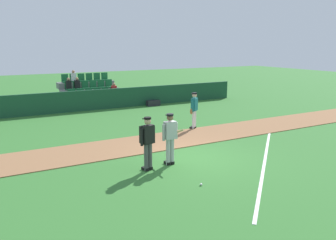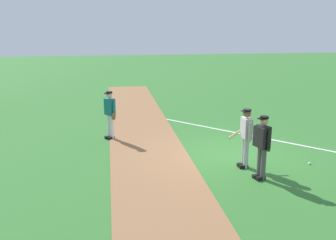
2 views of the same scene
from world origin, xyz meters
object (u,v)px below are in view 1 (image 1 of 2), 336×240
batter_grey_jersey (170,137)px  umpire_home_plate (147,140)px  baseball (201,184)px  runner_teal_jersey (194,109)px  equipment_bag (153,103)px

batter_grey_jersey → umpire_home_plate: same height
batter_grey_jersey → baseball: (-0.10, -2.02, -0.93)m
umpire_home_plate → runner_teal_jersey: same height
batter_grey_jersey → umpire_home_plate: size_ratio=1.00×
equipment_bag → baseball: bearing=-110.6°
batter_grey_jersey → baseball: size_ratio=23.78×
batter_grey_jersey → runner_teal_jersey: bearing=48.0°
baseball → equipment_bag: (4.74, 12.59, 0.14)m
batter_grey_jersey → umpire_home_plate: (-0.90, -0.12, 0.03)m
baseball → batter_grey_jersey: bearing=87.1°
runner_teal_jersey → baseball: runner_teal_jersey is taller
equipment_bag → batter_grey_jersey: bearing=-113.7°
umpire_home_plate → baseball: 2.27m
runner_teal_jersey → batter_grey_jersey: bearing=-132.0°
baseball → equipment_bag: equipment_bag is taller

